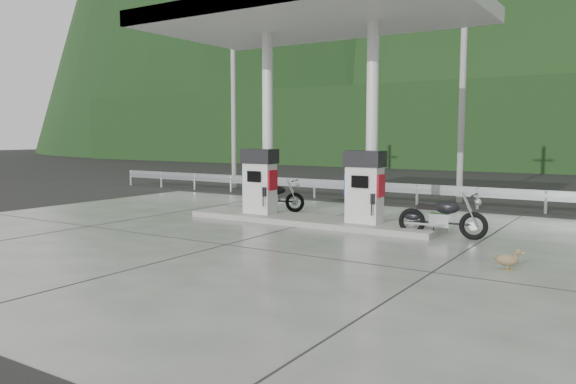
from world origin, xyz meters
The scene contains 17 objects.
ground centered at (0.00, 0.00, 0.00)m, with size 160.00×160.00×0.00m, color black.
forecourt_apron centered at (0.00, 0.00, 0.01)m, with size 18.00×14.00×0.02m, color slate.
pump_island centered at (0.00, 2.50, 0.10)m, with size 7.00×1.40×0.15m, color gray.
gas_pump_left centered at (-1.60, 2.50, 1.07)m, with size 0.95×0.55×1.80m, color silver, non-canonical shape.
gas_pump_right centered at (1.60, 2.50, 1.07)m, with size 0.95×0.55×1.80m, color silver, non-canonical shape.
canopy_column_left centered at (-1.60, 2.90, 2.67)m, with size 0.30×0.30×5.00m, color white.
canopy_column_right centered at (1.60, 2.90, 2.67)m, with size 0.30×0.30×5.00m, color white.
canopy_roof centered at (0.00, 2.50, 5.37)m, with size 8.50×5.00×0.40m, color silver.
guardrail centered at (0.00, 8.00, 0.71)m, with size 26.00×0.16×1.42m, color #AAAEB2, non-canonical shape.
road centered at (0.00, 11.50, 0.00)m, with size 60.00×7.00×0.01m, color black.
utility_pole_a centered at (-8.00, 9.50, 4.00)m, with size 0.22×0.22×8.00m, color gray.
utility_pole_b centered at (2.00, 9.50, 4.00)m, with size 0.22×0.22×8.00m, color gray.
tree_band centered at (0.00, 30.00, 3.00)m, with size 80.00×6.00×6.00m, color black.
forested_hills centered at (0.00, 60.00, 0.00)m, with size 100.00×40.00×140.00m, color black, non-canonical shape.
motorcycle_left centered at (-2.14, 4.01, 0.45)m, with size 1.80×0.57×0.85m, color black, non-canonical shape.
motorcycle_right centered at (3.60, 2.40, 0.47)m, with size 1.90×0.60×0.90m, color black, non-canonical shape.
duck centered at (5.53, -0.09, 0.18)m, with size 0.45×0.13×0.32m, color brown, non-canonical shape.
Camera 1 is at (7.49, -10.22, 2.35)m, focal length 35.00 mm.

